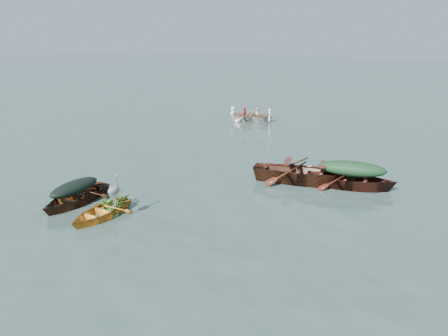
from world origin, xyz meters
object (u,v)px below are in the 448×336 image
object	(u,v)px
green_tarp_boat	(350,188)
rowed_boat	(251,121)
yellow_dinghy	(101,218)
open_wooden_boat	(304,183)
dark_covered_boat	(76,204)
heron	(114,195)

from	to	relation	value
green_tarp_boat	rowed_boat	xyz separation A→B (m)	(-8.49, 7.52, 0.00)
yellow_dinghy	rowed_boat	size ratio (longest dim) A/B	0.75
open_wooden_boat	rowed_boat	bearing A→B (deg)	23.79
dark_covered_boat	green_tarp_boat	xyz separation A→B (m)	(6.56, 6.19, 0.00)
dark_covered_boat	open_wooden_boat	world-z (taller)	open_wooden_boat
green_tarp_boat	rowed_boat	size ratio (longest dim) A/B	1.15
heron	open_wooden_boat	bearing A→B (deg)	58.44
yellow_dinghy	open_wooden_boat	distance (m)	7.01
yellow_dinghy	green_tarp_boat	distance (m)	8.23
green_tarp_boat	heron	size ratio (longest dim) A/B	4.48
green_tarp_boat	yellow_dinghy	bearing A→B (deg)	125.30
open_wooden_boat	heron	bearing A→B (deg)	135.23
green_tarp_boat	rowed_boat	bearing A→B (deg)	32.12
green_tarp_boat	open_wooden_boat	world-z (taller)	open_wooden_boat
yellow_dinghy	open_wooden_boat	world-z (taller)	open_wooden_boat
yellow_dinghy	dark_covered_boat	xyz separation A→B (m)	(-1.45, 0.26, 0.00)
heron	dark_covered_boat	bearing A→B (deg)	170.96
heron	rowed_boat	bearing A→B (deg)	101.56
dark_covered_boat	rowed_boat	size ratio (longest dim) A/B	0.93
yellow_dinghy	rowed_boat	distance (m)	14.38
yellow_dinghy	green_tarp_boat	xyz separation A→B (m)	(5.11, 6.45, 0.00)
dark_covered_boat	yellow_dinghy	bearing A→B (deg)	-16.48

